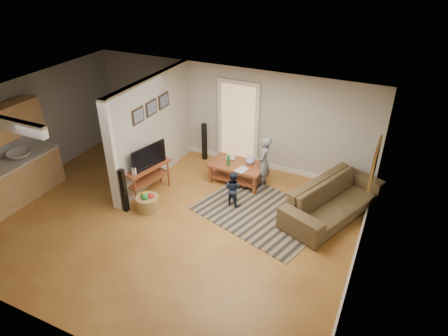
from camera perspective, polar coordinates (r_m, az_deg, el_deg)
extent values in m
plane|color=brown|center=(8.51, -7.93, -7.34)|extent=(7.50, 7.50, 0.00)
cube|color=#AAA8A3|center=(10.18, 0.65, 7.62)|extent=(7.50, 0.04, 2.50)
cube|color=#AAA8A3|center=(10.23, -26.55, 4.45)|extent=(0.04, 6.00, 2.50)
cube|color=#AAA8A3|center=(6.78, 19.34, -6.77)|extent=(0.04, 6.00, 2.50)
cube|color=white|center=(7.29, -9.29, 8.53)|extent=(7.50, 6.00, 0.04)
cube|color=#AAA8A3|center=(9.50, -9.93, 5.47)|extent=(0.15, 3.10, 2.50)
cube|color=white|center=(8.42, -15.80, 1.41)|extent=(0.22, 0.10, 2.50)
cube|color=white|center=(10.66, 0.55, 1.63)|extent=(7.50, 0.04, 0.12)
cube|color=white|center=(7.52, 17.57, -14.04)|extent=(0.04, 6.00, 0.12)
cube|color=#D8B272|center=(10.09, 2.06, 6.17)|extent=(0.90, 0.06, 2.10)
cube|color=#AD884F|center=(9.92, -27.71, -1.90)|extent=(0.60, 2.20, 0.90)
cube|color=beige|center=(9.70, -28.35, 0.47)|extent=(0.64, 2.24, 0.05)
imported|color=silver|center=(9.84, -27.08, 1.37)|extent=(0.54, 0.54, 0.19)
cube|color=black|center=(8.74, -12.20, 7.33)|extent=(0.03, 0.40, 0.34)
cube|color=black|center=(9.11, -10.34, 8.46)|extent=(0.03, 0.40, 0.34)
cube|color=black|center=(9.50, -8.63, 9.49)|extent=(0.03, 0.40, 0.34)
cube|color=olive|center=(7.38, 20.78, 0.73)|extent=(0.04, 0.90, 0.68)
cube|color=black|center=(8.67, 5.36, -6.32)|extent=(3.07, 2.60, 0.01)
imported|color=brown|center=(8.90, 15.08, -6.35)|extent=(1.86, 2.70, 0.73)
cube|color=brown|center=(9.44, 1.92, 0.43)|extent=(1.29, 0.76, 0.06)
cube|color=silver|center=(9.44, 1.92, 0.46)|extent=(0.80, 0.46, 0.02)
cube|color=brown|center=(9.59, 1.89, -1.17)|extent=(1.18, 0.65, 0.03)
cube|color=brown|center=(9.54, -1.93, -0.85)|extent=(0.08, 0.08, 0.47)
cube|color=brown|center=(9.14, 4.36, -2.44)|extent=(0.08, 0.08, 0.47)
cube|color=brown|center=(10.00, -0.34, 0.72)|extent=(0.08, 0.08, 0.47)
cube|color=brown|center=(9.62, 5.70, -0.72)|extent=(0.08, 0.08, 0.47)
imported|color=#292E96|center=(9.44, 3.72, 0.60)|extent=(0.22, 0.22, 0.22)
cylinder|color=#155F23|center=(9.29, 0.64, 1.07)|extent=(0.07, 0.07, 0.26)
imported|color=#998C4C|center=(9.71, 0.39, 1.57)|extent=(0.28, 0.33, 0.03)
imported|color=#66594C|center=(9.22, 1.99, -0.12)|extent=(0.28, 0.35, 0.02)
cube|color=brown|center=(9.07, -10.97, 0.20)|extent=(0.69, 1.21, 0.05)
cube|color=brown|center=(9.23, -10.78, -1.50)|extent=(0.62, 1.11, 0.03)
cylinder|color=brown|center=(9.09, -13.69, -2.60)|extent=(0.05, 0.05, 0.70)
cylinder|color=brown|center=(9.61, -9.14, -0.18)|extent=(0.05, 0.05, 0.70)
cylinder|color=brown|center=(8.89, -12.53, -3.24)|extent=(0.05, 0.05, 0.70)
cylinder|color=brown|center=(9.43, -7.95, -0.72)|extent=(0.05, 0.05, 0.70)
imported|color=black|center=(9.05, -10.90, 0.29)|extent=(0.34, 0.92, 0.53)
cylinder|color=white|center=(8.73, -12.72, -0.46)|extent=(0.10, 0.10, 0.17)
cube|color=black|center=(8.67, -14.11, -3.14)|extent=(0.11, 0.11, 1.02)
cube|color=black|center=(10.46, -2.81, 3.78)|extent=(0.12, 0.12, 1.02)
cylinder|color=olive|center=(8.79, -10.86, -4.96)|extent=(0.49, 0.49, 0.32)
sphere|color=red|center=(8.70, -10.45, -4.06)|extent=(0.15, 0.15, 0.15)
sphere|color=gold|center=(8.75, -11.29, -3.79)|extent=(0.15, 0.15, 0.15)
sphere|color=#238E3E|center=(8.64, -11.22, -4.07)|extent=(0.15, 0.15, 0.15)
imported|color=gray|center=(9.55, 5.51, -2.59)|extent=(0.36, 0.50, 1.28)
imported|color=#1B2438|center=(8.89, 1.25, -5.17)|extent=(0.44, 0.37, 0.82)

